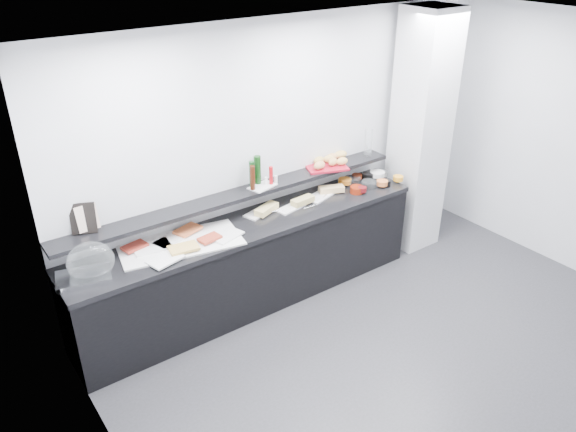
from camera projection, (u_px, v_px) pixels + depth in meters
ground at (427, 366)px, 4.87m from camera, size 5.00×5.00×0.00m
back_wall at (292, 153)px, 5.68m from camera, size 5.00×0.02×2.70m
ceiling at (476, 48)px, 3.62m from camera, size 5.00×5.00×0.00m
column at (420, 134)px, 6.21m from camera, size 0.50×0.50×2.70m
buffet_cabinet at (253, 265)px, 5.53m from camera, size 3.60×0.60×0.85m
counter_top at (251, 225)px, 5.33m from camera, size 3.62×0.62×0.05m
wall_shelf at (241, 194)px, 5.33m from camera, size 3.60×0.25×0.04m
cloche_base at (84, 277)px, 4.46m from camera, size 0.48×0.38×0.04m
cloche_dome at (91, 261)px, 4.47m from camera, size 0.42×0.32×0.34m
linen_runner at (181, 243)px, 4.95m from camera, size 1.14×0.70×0.01m
platter_meat_a at (152, 247)px, 4.87m from camera, size 0.35×0.25×0.01m
food_meat_a at (135, 246)px, 4.84m from camera, size 0.23×0.17×0.02m
platter_salmon at (169, 241)px, 4.96m from camera, size 0.30×0.24×0.01m
food_salmon at (188, 230)px, 5.10m from camera, size 0.28×0.22×0.02m
platter_cheese at (165, 259)px, 4.69m from camera, size 0.32×0.25×0.01m
food_cheese at (184, 248)px, 4.82m from camera, size 0.27×0.20×0.02m
platter_meat_b at (227, 235)px, 5.05m from camera, size 0.33×0.26×0.01m
food_meat_b at (210, 238)px, 4.97m from camera, size 0.21×0.15×0.02m
sandwich_plate_left at (260, 212)px, 5.50m from camera, size 0.38×0.25×0.01m
sandwich_food_left at (267, 209)px, 5.47m from camera, size 0.29×0.20×0.06m
tongs_left at (275, 211)px, 5.48m from camera, size 0.16×0.04×0.01m
sandwich_plate_mid at (291, 208)px, 5.57m from camera, size 0.33×0.19×0.01m
sandwich_food_mid at (303, 201)px, 5.63m from camera, size 0.26×0.12×0.06m
tongs_mid at (310, 207)px, 5.57m from camera, size 0.16×0.01×0.01m
sandwich_plate_right at (322, 195)px, 5.84m from camera, size 0.43×0.27×0.01m
sandwich_food_right at (331, 189)px, 5.88m from camera, size 0.28×0.20×0.06m
tongs_right at (326, 194)px, 5.82m from camera, size 0.14×0.09×0.01m
bowl_glass_fruit at (352, 181)px, 6.09m from camera, size 0.23×0.23×0.07m
fill_glass_fruit at (345, 181)px, 6.06m from camera, size 0.16×0.16×0.05m
bowl_black_jam at (367, 176)px, 6.21m from camera, size 0.13×0.13×0.07m
fill_black_jam at (357, 177)px, 6.17m from camera, size 0.14×0.14×0.05m
bowl_glass_cream at (380, 174)px, 6.26m from camera, size 0.24×0.24×0.07m
fill_glass_cream at (377, 174)px, 6.23m from camera, size 0.21×0.21×0.05m
bowl_red_jam at (357, 190)px, 5.89m from camera, size 0.16×0.16×0.07m
fill_red_jam at (362, 189)px, 5.87m from camera, size 0.10×0.10×0.05m
bowl_glass_salmon at (369, 184)px, 6.01m from camera, size 0.17×0.17×0.07m
fill_glass_salmon at (382, 183)px, 6.02m from camera, size 0.13×0.13×0.05m
bowl_black_fruit at (386, 183)px, 6.04m from camera, size 0.14×0.14×0.07m
fill_black_fruit at (398, 178)px, 6.12m from camera, size 0.14×0.14×0.05m
framed_print at (83, 218)px, 4.57m from camera, size 0.22×0.15×0.26m
print_art at (87, 218)px, 4.58m from camera, size 0.18×0.06×0.22m
condiment_tray at (262, 186)px, 5.43m from camera, size 0.30×0.23×0.01m
bottle_green_a at (252, 174)px, 5.35m from camera, size 0.06×0.06×0.26m
bottle_brown at (253, 178)px, 5.30m from camera, size 0.06×0.06×0.24m
bottle_green_b at (257, 170)px, 5.42m from camera, size 0.08×0.08×0.28m
bottle_hot at (271, 175)px, 5.43m from camera, size 0.04×0.04×0.18m
shaker_salt at (276, 179)px, 5.48m from camera, size 0.05×0.05×0.07m
shaker_pepper at (266, 181)px, 5.45m from camera, size 0.04×0.04×0.07m
bread_tray at (326, 167)px, 5.86m from camera, size 0.50×0.42×0.02m
bread_roll_nw at (319, 160)px, 5.88m from camera, size 0.15×0.11×0.08m
bread_roll_n at (332, 157)px, 5.96m from camera, size 0.14×0.10×0.08m
bread_roll_ne at (341, 154)px, 6.03m from camera, size 0.16×0.10×0.08m
bread_roll_sw at (319, 165)px, 5.76m from camera, size 0.16×0.12×0.08m
bread_roll_se at (342, 161)px, 5.86m from camera, size 0.14×0.09×0.08m
bread_roll_midw at (333, 162)px, 5.84m from camera, size 0.14×0.11×0.08m
bread_roll_mide at (329, 159)px, 5.91m from camera, size 0.14×0.11×0.08m
carafe at (368, 143)px, 6.09m from camera, size 0.11×0.11×0.30m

